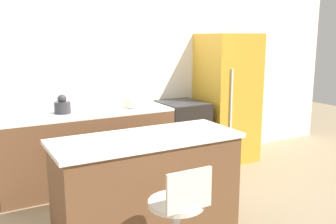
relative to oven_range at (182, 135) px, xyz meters
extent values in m
plane|color=#998466|center=(-1.03, -0.35, -0.46)|extent=(14.00, 14.00, 0.00)
cube|color=white|center=(-1.03, 0.36, 0.84)|extent=(8.00, 0.06, 2.60)
cube|color=brown|center=(-1.34, 0.00, -0.02)|extent=(2.07, 0.65, 0.88)
cube|color=white|center=(-1.34, 0.00, 0.44)|extent=(2.07, 0.65, 0.03)
cube|color=#9EA3A8|center=(-1.70, 0.00, 0.46)|extent=(0.44, 0.36, 0.01)
cube|color=brown|center=(-1.19, -1.36, -0.02)|extent=(1.65, 0.65, 0.87)
cube|color=white|center=(-1.19, -1.36, 0.43)|extent=(1.72, 0.69, 0.04)
cube|color=black|center=(0.00, 0.00, 0.00)|extent=(0.59, 0.65, 0.91)
cube|color=black|center=(0.00, -0.33, -0.14)|extent=(0.41, 0.01, 0.32)
cube|color=#333338|center=(0.00, 0.00, 0.46)|extent=(0.56, 0.62, 0.01)
cube|color=gold|center=(0.75, -0.02, 0.46)|extent=(0.75, 0.70, 1.84)
cube|color=silver|center=(0.54, -0.38, 0.50)|extent=(0.02, 0.02, 0.83)
cylinder|color=silver|center=(-1.29, -2.08, 0.13)|extent=(0.42, 0.42, 0.04)
cube|color=silver|center=(-1.29, -2.26, 0.30)|extent=(0.36, 0.02, 0.29)
cylinder|color=#333338|center=(-1.61, 0.02, 0.53)|extent=(0.19, 0.19, 0.14)
sphere|color=#333338|center=(-1.61, 0.02, 0.63)|extent=(0.11, 0.11, 0.11)
cylinder|color=beige|center=(-0.74, 0.02, 0.51)|extent=(0.22, 0.22, 0.10)
camera|label=1|loc=(-2.58, -4.30, 1.33)|focal=40.00mm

